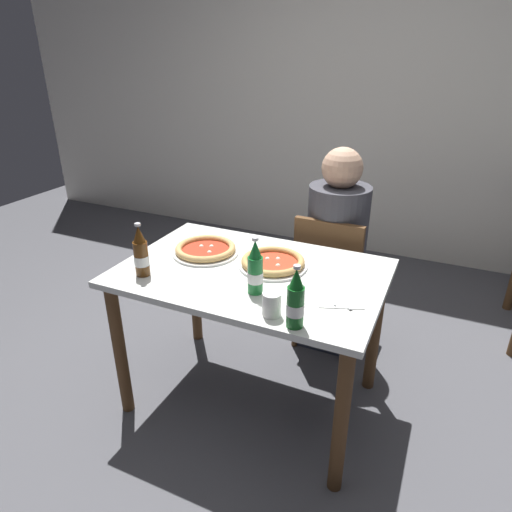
{
  "coord_description": "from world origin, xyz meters",
  "views": [
    {
      "loc": [
        0.78,
        -1.65,
        1.67
      ],
      "look_at": [
        0.0,
        0.05,
        0.8
      ],
      "focal_mm": 31.21,
      "sensor_mm": 36.0,
      "label": 1
    }
  ],
  "objects_px": {
    "beer_bottle_center": "(255,270)",
    "napkin_with_cutlery": "(340,297)",
    "beer_bottle_right": "(296,301)",
    "pizza_marinara_far": "(273,262)",
    "dining_table_main": "(252,292)",
    "chair_behind_table": "(331,275)",
    "pizza_margherita_near": "(206,250)",
    "diner_seated": "(335,256)",
    "beer_bottle_left": "(141,254)",
    "paper_cup": "(272,304)"
  },
  "relations": [
    {
      "from": "beer_bottle_center",
      "to": "napkin_with_cutlery",
      "type": "distance_m",
      "value": 0.36
    },
    {
      "from": "beer_bottle_center",
      "to": "beer_bottle_right",
      "type": "bearing_deg",
      "value": -35.32
    },
    {
      "from": "pizza_marinara_far",
      "to": "beer_bottle_right",
      "type": "height_order",
      "value": "beer_bottle_right"
    },
    {
      "from": "dining_table_main",
      "to": "chair_behind_table",
      "type": "height_order",
      "value": "chair_behind_table"
    },
    {
      "from": "dining_table_main",
      "to": "pizza_margherita_near",
      "type": "xyz_separation_m",
      "value": [
        -0.28,
        0.07,
        0.13
      ]
    },
    {
      "from": "diner_seated",
      "to": "pizza_marinara_far",
      "type": "relative_size",
      "value": 3.76
    },
    {
      "from": "pizza_marinara_far",
      "to": "beer_bottle_right",
      "type": "bearing_deg",
      "value": -58.17
    },
    {
      "from": "pizza_marinara_far",
      "to": "napkin_with_cutlery",
      "type": "bearing_deg",
      "value": -22.56
    },
    {
      "from": "beer_bottle_left",
      "to": "paper_cup",
      "type": "distance_m",
      "value": 0.66
    },
    {
      "from": "beer_bottle_center",
      "to": "pizza_margherita_near",
      "type": "bearing_deg",
      "value": 147.02
    },
    {
      "from": "pizza_marinara_far",
      "to": "pizza_margherita_near",
      "type": "bearing_deg",
      "value": -179.47
    },
    {
      "from": "diner_seated",
      "to": "dining_table_main",
      "type": "bearing_deg",
      "value": -108.76
    },
    {
      "from": "chair_behind_table",
      "to": "beer_bottle_center",
      "type": "bearing_deg",
      "value": 83.08
    },
    {
      "from": "paper_cup",
      "to": "dining_table_main",
      "type": "bearing_deg",
      "value": 126.45
    },
    {
      "from": "beer_bottle_center",
      "to": "paper_cup",
      "type": "distance_m",
      "value": 0.19
    },
    {
      "from": "beer_bottle_right",
      "to": "paper_cup",
      "type": "distance_m",
      "value": 0.12
    },
    {
      "from": "beer_bottle_right",
      "to": "paper_cup",
      "type": "bearing_deg",
      "value": 162.72
    },
    {
      "from": "beer_bottle_left",
      "to": "napkin_with_cutlery",
      "type": "height_order",
      "value": "beer_bottle_left"
    },
    {
      "from": "chair_behind_table",
      "to": "napkin_with_cutlery",
      "type": "xyz_separation_m",
      "value": [
        0.21,
        -0.68,
        0.27
      ]
    },
    {
      "from": "diner_seated",
      "to": "beer_bottle_center",
      "type": "height_order",
      "value": "diner_seated"
    },
    {
      "from": "beer_bottle_left",
      "to": "dining_table_main",
      "type": "bearing_deg",
      "value": 29.95
    },
    {
      "from": "chair_behind_table",
      "to": "pizza_margherita_near",
      "type": "xyz_separation_m",
      "value": [
        -0.51,
        -0.54,
        0.29
      ]
    },
    {
      "from": "pizza_margherita_near",
      "to": "beer_bottle_center",
      "type": "distance_m",
      "value": 0.47
    },
    {
      "from": "beer_bottle_left",
      "to": "napkin_with_cutlery",
      "type": "relative_size",
      "value": 1.07
    },
    {
      "from": "beer_bottle_right",
      "to": "napkin_with_cutlery",
      "type": "distance_m",
      "value": 0.31
    },
    {
      "from": "diner_seated",
      "to": "beer_bottle_right",
      "type": "bearing_deg",
      "value": -83.67
    },
    {
      "from": "pizza_margherita_near",
      "to": "beer_bottle_left",
      "type": "relative_size",
      "value": 1.31
    },
    {
      "from": "chair_behind_table",
      "to": "beer_bottle_center",
      "type": "distance_m",
      "value": 0.88
    },
    {
      "from": "dining_table_main",
      "to": "paper_cup",
      "type": "xyz_separation_m",
      "value": [
        0.23,
        -0.31,
        0.16
      ]
    },
    {
      "from": "pizza_margherita_near",
      "to": "beer_bottle_center",
      "type": "xyz_separation_m",
      "value": [
        0.39,
        -0.25,
        0.08
      ]
    },
    {
      "from": "dining_table_main",
      "to": "napkin_with_cutlery",
      "type": "bearing_deg",
      "value": -9.72
    },
    {
      "from": "diner_seated",
      "to": "pizza_marinara_far",
      "type": "bearing_deg",
      "value": -104.28
    },
    {
      "from": "pizza_margherita_near",
      "to": "beer_bottle_center",
      "type": "bearing_deg",
      "value": -32.98
    },
    {
      "from": "beer_bottle_left",
      "to": "paper_cup",
      "type": "height_order",
      "value": "beer_bottle_left"
    },
    {
      "from": "beer_bottle_center",
      "to": "paper_cup",
      "type": "bearing_deg",
      "value": -45.9
    },
    {
      "from": "pizza_marinara_far",
      "to": "napkin_with_cutlery",
      "type": "xyz_separation_m",
      "value": [
        0.36,
        -0.15,
        -0.02
      ]
    },
    {
      "from": "paper_cup",
      "to": "pizza_marinara_far",
      "type": "bearing_deg",
      "value": 111.86
    },
    {
      "from": "pizza_marinara_far",
      "to": "beer_bottle_center",
      "type": "relative_size",
      "value": 1.3
    },
    {
      "from": "beer_bottle_center",
      "to": "beer_bottle_right",
      "type": "distance_m",
      "value": 0.29
    },
    {
      "from": "dining_table_main",
      "to": "beer_bottle_right",
      "type": "height_order",
      "value": "beer_bottle_right"
    },
    {
      "from": "pizza_margherita_near",
      "to": "beer_bottle_center",
      "type": "height_order",
      "value": "beer_bottle_center"
    },
    {
      "from": "beer_bottle_center",
      "to": "pizza_marinara_far",
      "type": "bearing_deg",
      "value": 95.84
    },
    {
      "from": "pizza_margherita_near",
      "to": "diner_seated",
      "type": "bearing_deg",
      "value": 49.18
    },
    {
      "from": "dining_table_main",
      "to": "paper_cup",
      "type": "bearing_deg",
      "value": -53.55
    },
    {
      "from": "beer_bottle_right",
      "to": "diner_seated",
      "type": "bearing_deg",
      "value": 96.33
    },
    {
      "from": "beer_bottle_center",
      "to": "napkin_with_cutlery",
      "type": "height_order",
      "value": "beer_bottle_center"
    },
    {
      "from": "pizza_marinara_far",
      "to": "diner_seated",
      "type": "bearing_deg",
      "value": 75.72
    },
    {
      "from": "diner_seated",
      "to": "napkin_with_cutlery",
      "type": "xyz_separation_m",
      "value": [
        0.21,
        -0.73,
        0.17
      ]
    },
    {
      "from": "chair_behind_table",
      "to": "pizza_marinara_far",
      "type": "height_order",
      "value": "chair_behind_table"
    },
    {
      "from": "napkin_with_cutlery",
      "to": "paper_cup",
      "type": "bearing_deg",
      "value": -130.64
    }
  ]
}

